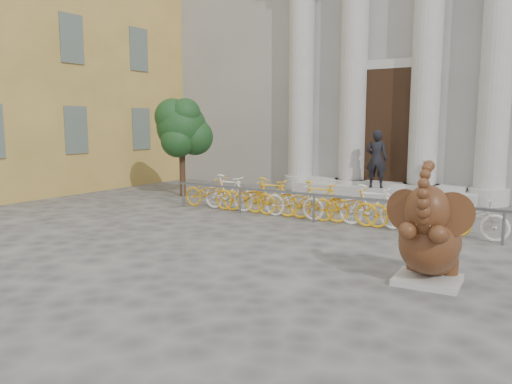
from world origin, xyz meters
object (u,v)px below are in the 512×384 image
Objects in this scene: bike_rack at (318,201)px; tree at (182,128)px; pedestrian at (376,159)px; elephant_statue at (429,239)px.

tree reaches higher than bike_rack.
bike_rack is 4.77× the size of pedestrian.
tree is 1.74× the size of pedestrian.
bike_rack is 4.37m from pedestrian.
elephant_statue is at bearing -44.59° from bike_rack.
pedestrian reaches higher than bike_rack.
bike_rack is at bearing 131.61° from elephant_statue.
pedestrian reaches higher than elephant_statue.
tree reaches higher than pedestrian.
elephant_statue is 0.59× the size of tree.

